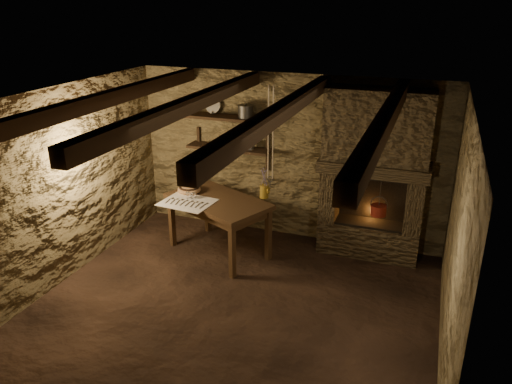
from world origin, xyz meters
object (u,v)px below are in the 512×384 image
(work_table, at_px, (219,224))
(wooden_bowl, at_px, (189,190))
(stoneware_jug, at_px, (264,185))
(red_pot, at_px, (379,209))
(iron_stockpot, at_px, (246,112))

(work_table, distance_m, wooden_bowl, 0.64)
(stoneware_jug, relative_size, wooden_bowl, 1.27)
(work_table, relative_size, stoneware_jug, 3.87)
(red_pot, bearing_deg, wooden_bowl, -168.40)
(work_table, bearing_deg, red_pot, 41.48)
(work_table, height_order, red_pot, red_pot)
(stoneware_jug, relative_size, red_pot, 0.77)
(work_table, bearing_deg, stoneware_jug, 50.19)
(wooden_bowl, bearing_deg, stoneware_jug, 9.13)
(stoneware_jug, bearing_deg, wooden_bowl, -168.64)
(stoneware_jug, bearing_deg, work_table, -152.18)
(red_pot, bearing_deg, stoneware_jug, -166.69)
(wooden_bowl, distance_m, red_pot, 2.61)
(stoneware_jug, bearing_deg, red_pot, 15.54)
(wooden_bowl, distance_m, iron_stockpot, 1.34)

